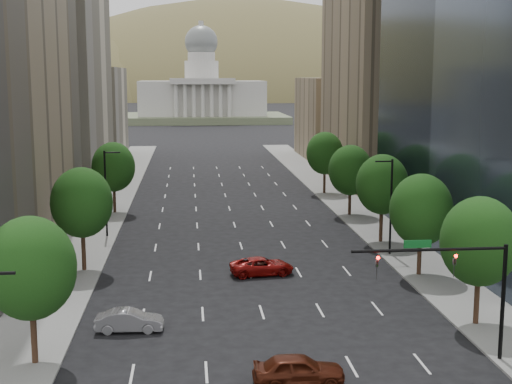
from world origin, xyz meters
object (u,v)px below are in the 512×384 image
object	(u,v)px
car_silver	(129,320)
car_red_far	(262,266)
capitol	(202,98)
car_maroon	(299,370)
traffic_signal	(463,277)

from	to	relation	value
car_silver	car_red_far	xyz separation A→B (m)	(9.99, 12.52, 0.02)
capitol	car_maroon	size ratio (longest dim) A/B	12.05
capitol	car_silver	world-z (taller)	capitol
capitol	car_maroon	distance (m)	221.95
car_red_far	traffic_signal	bearing A→B (deg)	-161.72
traffic_signal	car_silver	xyz separation A→B (m)	(-19.53, 7.04, -4.45)
car_silver	car_red_far	world-z (taller)	car_red_far
car_silver	car_maroon	bearing A→B (deg)	-131.02
traffic_signal	capitol	world-z (taller)	capitol
traffic_signal	car_red_far	world-z (taller)	traffic_signal
traffic_signal	car_silver	bearing A→B (deg)	160.19
car_silver	car_red_far	distance (m)	16.02
capitol	car_maroon	xyz separation A→B (m)	(0.76, -221.82, -7.73)
traffic_signal	car_maroon	xyz separation A→B (m)	(-9.77, -2.11, -4.32)
car_maroon	car_red_far	size ratio (longest dim) A/B	0.93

